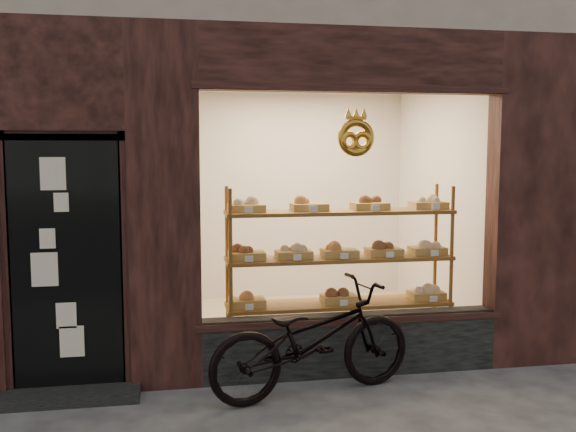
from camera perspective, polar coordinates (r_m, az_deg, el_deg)
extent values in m
cube|color=black|center=(6.01, 5.57, -11.27)|extent=(2.70, 0.25, 0.55)
cube|color=black|center=(5.60, -19.08, -4.14)|extent=(0.90, 0.04, 2.15)
cube|color=black|center=(5.73, -18.96, -14.92)|extent=(1.15, 0.35, 0.08)
torus|color=gold|center=(5.64, 6.06, 6.93)|extent=(0.33, 0.07, 0.33)
cube|color=brown|center=(6.47, 4.51, -12.09)|extent=(2.20, 0.45, 0.04)
cube|color=brown|center=(6.33, 4.55, -7.78)|extent=(2.20, 0.45, 0.03)
cube|color=brown|center=(6.24, 4.58, -3.76)|extent=(2.20, 0.45, 0.04)
cube|color=brown|center=(6.18, 4.61, 0.36)|extent=(2.20, 0.45, 0.04)
cylinder|color=brown|center=(5.89, -5.10, -5.82)|extent=(0.04, 0.04, 1.70)
cylinder|color=brown|center=(6.44, 14.30, -4.98)|extent=(0.04, 0.04, 1.70)
cylinder|color=brown|center=(6.28, -5.42, -5.10)|extent=(0.04, 0.04, 1.70)
cylinder|color=brown|center=(6.79, 12.93, -4.38)|extent=(0.04, 0.04, 1.70)
cube|color=olive|center=(6.15, -3.65, -7.67)|extent=(0.34, 0.24, 0.07)
sphere|color=#965C38|center=(6.13, -3.66, -6.90)|extent=(0.11, 0.11, 0.11)
cube|color=silver|center=(5.98, -3.45, -8.08)|extent=(0.07, 0.01, 0.05)
cube|color=olive|center=(6.32, 4.55, -7.32)|extent=(0.34, 0.24, 0.07)
sphere|color=brown|center=(6.30, 4.56, -6.57)|extent=(0.11, 0.11, 0.11)
cube|color=silver|center=(6.14, 4.99, -7.70)|extent=(0.07, 0.01, 0.05)
cube|color=olive|center=(6.60, 12.18, -6.86)|extent=(0.34, 0.24, 0.07)
sphere|color=beige|center=(6.58, 12.20, -6.14)|extent=(0.11, 0.11, 0.11)
cube|color=silver|center=(6.43, 12.81, -7.21)|extent=(0.08, 0.01, 0.05)
cube|color=olive|center=(6.06, -3.68, -3.53)|extent=(0.34, 0.24, 0.07)
sphere|color=brown|center=(6.05, -3.69, -2.74)|extent=(0.11, 0.11, 0.11)
cube|color=silver|center=(5.88, -3.48, -3.82)|extent=(0.07, 0.01, 0.06)
cube|color=olive|center=(6.13, 0.51, -3.42)|extent=(0.34, 0.24, 0.07)
sphere|color=beige|center=(6.12, 0.51, -2.63)|extent=(0.11, 0.11, 0.11)
cube|color=silver|center=(5.95, 0.84, -3.70)|extent=(0.07, 0.01, 0.06)
cube|color=olive|center=(6.23, 4.58, -3.29)|extent=(0.34, 0.24, 0.07)
sphere|color=#965C38|center=(6.22, 4.59, -2.51)|extent=(0.11, 0.11, 0.11)
cube|color=silver|center=(6.05, 5.03, -3.56)|extent=(0.07, 0.01, 0.06)
cube|color=olive|center=(6.36, 8.51, -3.14)|extent=(0.34, 0.24, 0.07)
sphere|color=brown|center=(6.35, 8.53, -2.39)|extent=(0.11, 0.11, 0.11)
cube|color=silver|center=(6.19, 9.06, -3.41)|extent=(0.07, 0.01, 0.06)
cube|color=olive|center=(6.52, 12.27, -3.00)|extent=(0.34, 0.24, 0.07)
sphere|color=beige|center=(6.50, 12.29, -2.26)|extent=(0.11, 0.11, 0.11)
cube|color=silver|center=(6.35, 12.91, -3.25)|extent=(0.08, 0.01, 0.06)
cube|color=olive|center=(6.01, -3.71, 0.71)|extent=(0.34, 0.24, 0.07)
sphere|color=beige|center=(6.00, -3.72, 1.52)|extent=(0.11, 0.11, 0.11)
cube|color=silver|center=(5.82, -3.50, 0.54)|extent=(0.07, 0.01, 0.06)
cube|color=olive|center=(6.10, 1.89, 0.80)|extent=(0.34, 0.24, 0.07)
sphere|color=#965C38|center=(6.10, 1.90, 1.59)|extent=(0.11, 0.11, 0.11)
cube|color=silver|center=(5.92, 2.27, 0.64)|extent=(0.08, 0.01, 0.06)
cube|color=olive|center=(6.26, 7.28, 0.88)|extent=(0.34, 0.24, 0.07)
sphere|color=brown|center=(6.25, 7.29, 1.66)|extent=(0.11, 0.11, 0.11)
cube|color=silver|center=(6.08, 7.80, 0.73)|extent=(0.07, 0.01, 0.06)
cube|color=olive|center=(6.46, 12.36, 0.95)|extent=(0.34, 0.24, 0.07)
sphere|color=beige|center=(6.46, 12.37, 1.70)|extent=(0.11, 0.11, 0.11)
cube|color=silver|center=(6.29, 13.00, 0.80)|extent=(0.08, 0.01, 0.06)
imported|color=black|center=(5.43, 2.20, -10.88)|extent=(1.92, 1.05, 0.95)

